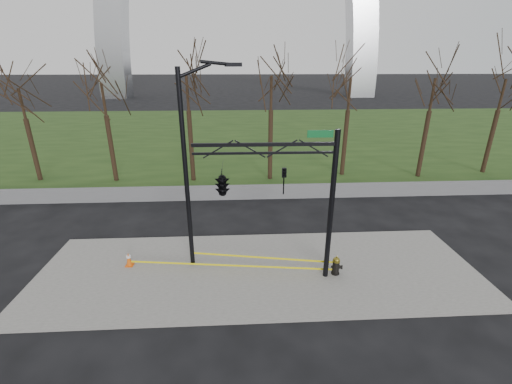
{
  "coord_description": "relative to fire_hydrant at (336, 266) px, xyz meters",
  "views": [
    {
      "loc": [
        -0.73,
        -11.8,
        8.12
      ],
      "look_at": [
        0.0,
        2.0,
        2.77
      ],
      "focal_mm": 23.54,
      "sensor_mm": 36.0,
      "label": 1
    }
  ],
  "objects": [
    {
      "name": "sidewalk",
      "position": [
        -3.11,
        0.47,
        -0.42
      ],
      "size": [
        18.0,
        6.0,
        0.1
      ],
      "primitive_type": "cube",
      "color": "slate",
      "rests_on": "ground"
    },
    {
      "name": "caution_tape",
      "position": [
        -3.73,
        0.53,
        -0.04
      ],
      "size": [
        8.53,
        1.06,
        0.42
      ],
      "color": "yellow",
      "rests_on": "ground"
    },
    {
      "name": "ground",
      "position": [
        -3.11,
        0.47,
        -0.47
      ],
      "size": [
        500.0,
        500.0,
        0.0
      ],
      "primitive_type": "plane",
      "color": "black",
      "rests_on": "ground"
    },
    {
      "name": "street_light",
      "position": [
        -5.66,
        1.11,
        4.22
      ],
      "size": [
        2.32,
        0.88,
        8.21
      ],
      "rotation": [
        0.0,
        0.0,
        0.3
      ],
      "color": "black",
      "rests_on": "ground"
    },
    {
      "name": "grass_strip",
      "position": [
        -3.11,
        30.47,
        -0.44
      ],
      "size": [
        120.0,
        40.0,
        0.06
      ],
      "primitive_type": "cube",
      "color": "#213B15",
      "rests_on": "ground"
    },
    {
      "name": "guardrail",
      "position": [
        -3.11,
        8.47,
        -0.02
      ],
      "size": [
        60.0,
        0.3,
        0.9
      ],
      "primitive_type": "cube",
      "color": "#59595B",
      "rests_on": "ground"
    },
    {
      "name": "fire_hydrant",
      "position": [
        0.0,
        0.0,
        0.0
      ],
      "size": [
        0.51,
        0.33,
        0.81
      ],
      "rotation": [
        0.0,
        0.0,
        -0.24
      ],
      "color": "black",
      "rests_on": "sidewalk"
    },
    {
      "name": "tree_row",
      "position": [
        -4.37,
        12.47,
        3.52
      ],
      "size": [
        43.48,
        4.0,
        7.99
      ],
      "color": "black",
      "rests_on": "ground"
    },
    {
      "name": "traffic_cone",
      "position": [
        -8.54,
        1.06,
        -0.07
      ],
      "size": [
        0.33,
        0.33,
        0.61
      ],
      "rotation": [
        0.0,
        0.0,
        -0.04
      ],
      "color": "#D8510B",
      "rests_on": "sidewalk"
    },
    {
      "name": "traffic_signal_mast",
      "position": [
        -3.68,
        -0.06,
        3.67
      ],
      "size": [
        5.1,
        2.49,
        6.0
      ],
      "rotation": [
        0.0,
        0.0,
        -0.01
      ],
      "color": "black",
      "rests_on": "ground"
    }
  ]
}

